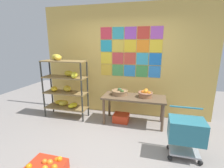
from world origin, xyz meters
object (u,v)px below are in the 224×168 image
display_table (134,100)px  shopping_cart (186,132)px  orange_crate_foreground (47,168)px  produce_crate_under_table (121,118)px  fruit_basket_centre (120,92)px  fruit_basket_left (145,94)px  banana_shelf_unit (64,85)px

display_table → shopping_cart: size_ratio=1.77×
orange_crate_foreground → produce_crate_under_table: bearing=69.9°
produce_crate_under_table → shopping_cart: 1.65m
display_table → shopping_cart: (0.98, -1.00, -0.10)m
fruit_basket_centre → shopping_cart: 1.72m
produce_crate_under_table → shopping_cart: size_ratio=0.45×
produce_crate_under_table → fruit_basket_left: bearing=5.9°
display_table → shopping_cart: shopping_cart is taller
fruit_basket_left → shopping_cart: fruit_basket_left is taller
fruit_basket_left → display_table: bearing=-171.4°
produce_crate_under_table → display_table: bearing=3.6°
fruit_basket_centre → orange_crate_foreground: 2.16m
fruit_basket_centre → shopping_cart: size_ratio=0.48×
display_table → produce_crate_under_table: display_table is taller
banana_shelf_unit → fruit_basket_left: banana_shelf_unit is taller
orange_crate_foreground → shopping_cart: shopping_cart is taller
banana_shelf_unit → fruit_basket_left: 2.00m
fruit_basket_left → orange_crate_foreground: fruit_basket_left is taller
produce_crate_under_table → orange_crate_foreground: bearing=-110.1°
fruit_basket_centre → fruit_basket_left: fruit_basket_left is taller
fruit_basket_left → shopping_cart: (0.73, -1.03, -0.27)m
display_table → fruit_basket_centre: 0.38m
produce_crate_under_table → orange_crate_foreground: size_ratio=0.70×
orange_crate_foreground → shopping_cart: 2.20m
banana_shelf_unit → display_table: bearing=2.1°
fruit_basket_centre → fruit_basket_left: bearing=-2.0°
fruit_basket_centre → orange_crate_foreground: fruit_basket_centre is taller
fruit_basket_left → orange_crate_foreground: (-1.23, -1.94, -0.63)m
produce_crate_under_table → orange_crate_foreground: orange_crate_foreground is taller
banana_shelf_unit → fruit_basket_left: (1.99, 0.10, -0.10)m
banana_shelf_unit → orange_crate_foreground: (0.76, -1.84, -0.74)m
fruit_basket_left → produce_crate_under_table: fruit_basket_left is taller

